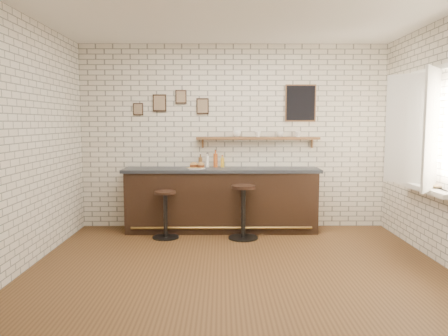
{
  "coord_description": "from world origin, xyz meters",
  "views": [
    {
      "loc": [
        -0.19,
        -5.2,
        1.74
      ],
      "look_at": [
        -0.16,
        0.9,
        1.1
      ],
      "focal_mm": 35.0,
      "sensor_mm": 36.0,
      "label": 1
    }
  ],
  "objects_px": {
    "bitters_bottle_amber": "(216,160)",
    "bar_stool_left": "(165,213)",
    "ciabatta_sandwich": "(197,165)",
    "bar_stool_right": "(243,210)",
    "bitters_bottle_brown": "(200,162)",
    "condiment_bottle_yellow": "(222,162)",
    "sandwich_plate": "(197,168)",
    "book_lower": "(427,186)",
    "shelf_cup_a": "(237,134)",
    "shelf_cup_c": "(280,134)",
    "bar_counter": "(221,199)",
    "shelf_cup_d": "(298,134)",
    "shelf_cup_b": "(258,134)",
    "book_upper": "(428,185)",
    "bitters_bottle_white": "(207,161)"
  },
  "relations": [
    {
      "from": "bitters_bottle_amber",
      "to": "bar_stool_left",
      "type": "distance_m",
      "value": 1.22
    },
    {
      "from": "ciabatta_sandwich",
      "to": "bar_stool_right",
      "type": "bearing_deg",
      "value": -31.37
    },
    {
      "from": "bitters_bottle_brown",
      "to": "condiment_bottle_yellow",
      "type": "xyz_separation_m",
      "value": [
        0.36,
        0.0,
        -0.0
      ]
    },
    {
      "from": "sandwich_plate",
      "to": "book_lower",
      "type": "distance_m",
      "value": 3.3
    },
    {
      "from": "shelf_cup_a",
      "to": "shelf_cup_c",
      "type": "bearing_deg",
      "value": -17.31
    },
    {
      "from": "bar_counter",
      "to": "shelf_cup_d",
      "type": "distance_m",
      "value": 1.63
    },
    {
      "from": "sandwich_plate",
      "to": "bar_stool_left",
      "type": "height_order",
      "value": "sandwich_plate"
    },
    {
      "from": "shelf_cup_c",
      "to": "shelf_cup_b",
      "type": "bearing_deg",
      "value": 82.41
    },
    {
      "from": "bar_stool_right",
      "to": "book_lower",
      "type": "relative_size",
      "value": 3.86
    },
    {
      "from": "bar_counter",
      "to": "bar_stool_right",
      "type": "distance_m",
      "value": 0.59
    },
    {
      "from": "ciabatta_sandwich",
      "to": "shelf_cup_c",
      "type": "bearing_deg",
      "value": 10.82
    },
    {
      "from": "shelf_cup_a",
      "to": "shelf_cup_c",
      "type": "height_order",
      "value": "shelf_cup_a"
    },
    {
      "from": "bar_stool_left",
      "to": "ciabatta_sandwich",
      "type": "bearing_deg",
      "value": 40.12
    },
    {
      "from": "bitters_bottle_amber",
      "to": "book_upper",
      "type": "xyz_separation_m",
      "value": [
        2.67,
        -1.72,
        -0.17
      ]
    },
    {
      "from": "bar_stool_right",
      "to": "shelf_cup_b",
      "type": "xyz_separation_m",
      "value": [
        0.26,
        0.69,
        1.11
      ]
    },
    {
      "from": "shelf_cup_a",
      "to": "book_upper",
      "type": "relative_size",
      "value": 0.56
    },
    {
      "from": "ciabatta_sandwich",
      "to": "bitters_bottle_white",
      "type": "xyz_separation_m",
      "value": [
        0.15,
        0.23,
        0.04
      ]
    },
    {
      "from": "bar_stool_left",
      "to": "book_lower",
      "type": "xyz_separation_m",
      "value": [
        3.42,
        -1.07,
        0.56
      ]
    },
    {
      "from": "bar_counter",
      "to": "sandwich_plate",
      "type": "height_order",
      "value": "sandwich_plate"
    },
    {
      "from": "bitters_bottle_brown",
      "to": "shelf_cup_d",
      "type": "height_order",
      "value": "shelf_cup_d"
    },
    {
      "from": "bitters_bottle_brown",
      "to": "book_lower",
      "type": "xyz_separation_m",
      "value": [
        2.92,
        -1.69,
        -0.16
      ]
    },
    {
      "from": "bar_counter",
      "to": "bar_stool_right",
      "type": "relative_size",
      "value": 3.85
    },
    {
      "from": "bitters_bottle_amber",
      "to": "bar_stool_right",
      "type": "height_order",
      "value": "bitters_bottle_amber"
    },
    {
      "from": "condiment_bottle_yellow",
      "to": "book_lower",
      "type": "bearing_deg",
      "value": -33.43
    },
    {
      "from": "bitters_bottle_amber",
      "to": "book_upper",
      "type": "height_order",
      "value": "bitters_bottle_amber"
    },
    {
      "from": "bar_counter",
      "to": "book_lower",
      "type": "relative_size",
      "value": 14.87
    },
    {
      "from": "bar_counter",
      "to": "bitters_bottle_white",
      "type": "height_order",
      "value": "bitters_bottle_white"
    },
    {
      "from": "bar_stool_right",
      "to": "shelf_cup_b",
      "type": "bearing_deg",
      "value": 68.93
    },
    {
      "from": "shelf_cup_c",
      "to": "bar_stool_left",
      "type": "bearing_deg",
      "value": 102.13
    },
    {
      "from": "book_lower",
      "to": "book_upper",
      "type": "distance_m",
      "value": 0.03
    },
    {
      "from": "bitters_bottle_amber",
      "to": "ciabatta_sandwich",
      "type": "bearing_deg",
      "value": -140.86
    },
    {
      "from": "bitters_bottle_amber",
      "to": "book_lower",
      "type": "bearing_deg",
      "value": -32.31
    },
    {
      "from": "ciabatta_sandwich",
      "to": "bar_stool_right",
      "type": "height_order",
      "value": "ciabatta_sandwich"
    },
    {
      "from": "shelf_cup_c",
      "to": "bitters_bottle_white",
      "type": "bearing_deg",
      "value": 83.54
    },
    {
      "from": "ciabatta_sandwich",
      "to": "bar_stool_left",
      "type": "xyz_separation_m",
      "value": [
        -0.46,
        -0.39,
        -0.68
      ]
    },
    {
      "from": "bitters_bottle_brown",
      "to": "bitters_bottle_white",
      "type": "relative_size",
      "value": 0.89
    },
    {
      "from": "bar_stool_right",
      "to": "shelf_cup_b",
      "type": "height_order",
      "value": "shelf_cup_b"
    },
    {
      "from": "bitters_bottle_amber",
      "to": "shelf_cup_b",
      "type": "height_order",
      "value": "shelf_cup_b"
    },
    {
      "from": "bar_counter",
      "to": "bar_stool_right",
      "type": "bearing_deg",
      "value": -56.2
    },
    {
      "from": "shelf_cup_c",
      "to": "book_upper",
      "type": "relative_size",
      "value": 0.46
    },
    {
      "from": "shelf_cup_a",
      "to": "shelf_cup_d",
      "type": "distance_m",
      "value": 0.99
    },
    {
      "from": "shelf_cup_a",
      "to": "shelf_cup_d",
      "type": "bearing_deg",
      "value": -17.31
    },
    {
      "from": "condiment_bottle_yellow",
      "to": "bitters_bottle_brown",
      "type": "bearing_deg",
      "value": 180.0
    },
    {
      "from": "condiment_bottle_yellow",
      "to": "shelf_cup_c",
      "type": "height_order",
      "value": "shelf_cup_c"
    },
    {
      "from": "shelf_cup_a",
      "to": "bitters_bottle_brown",
      "type": "bearing_deg",
      "value": 164.95
    },
    {
      "from": "bitters_bottle_white",
      "to": "shelf_cup_a",
      "type": "height_order",
      "value": "shelf_cup_a"
    },
    {
      "from": "book_upper",
      "to": "bar_counter",
      "type": "bearing_deg",
      "value": 144.11
    },
    {
      "from": "book_lower",
      "to": "book_upper",
      "type": "bearing_deg",
      "value": -89.29
    },
    {
      "from": "shelf_cup_c",
      "to": "bitters_bottle_amber",
      "type": "bearing_deg",
      "value": 83.69
    },
    {
      "from": "shelf_cup_c",
      "to": "bar_stool_right",
      "type": "bearing_deg",
      "value": 129.91
    }
  ]
}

